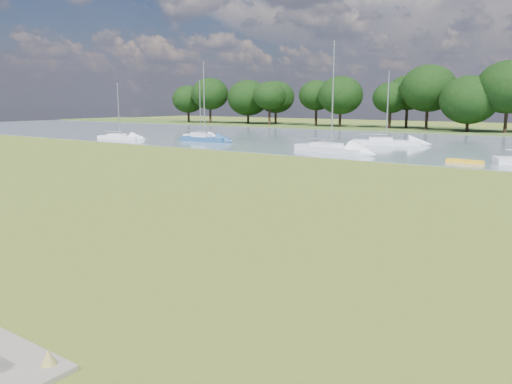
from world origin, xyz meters
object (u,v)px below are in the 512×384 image
Objects in this scene: sailboat_6 at (331,147)px; sailboat_8 at (204,137)px; sailboat_3 at (200,135)px; kayak at (465,161)px; sailboat_4 at (119,136)px; sailboat_5 at (385,141)px.

sailboat_8 is at bearing -170.56° from sailboat_6.
sailboat_3 is at bearing 133.07° from sailboat_8.
sailboat_4 is (-43.41, 0.92, 0.27)m from kayak.
sailboat_3 reaches higher than sailboat_4.
sailboat_6 is at bearing -10.46° from sailboat_8.
kayak is 0.27× the size of sailboat_6.
sailboat_6 reaches higher than sailboat_5.
sailboat_8 is (-18.67, 2.45, 0.03)m from sailboat_6.
sailboat_4 is 0.68× the size of sailboat_6.
sailboat_5 is 0.86× the size of sailboat_8.
kayak is at bearing -11.12° from sailboat_8.
sailboat_5 is at bearing 13.48° from sailboat_3.
sailboat_6 is 18.83m from sailboat_8.
sailboat_6 is at bearing -10.66° from sailboat_4.
sailboat_6 is (30.28, 1.18, 0.09)m from sailboat_4.
sailboat_3 is at bearing -179.26° from sailboat_6.
kayak is 0.38× the size of sailboat_3.
sailboat_3 is at bearing 34.65° from sailboat_4.
sailboat_6 reaches higher than sailboat_3.
sailboat_5 is at bearing 98.28° from sailboat_6.
sailboat_8 is at bearing -39.40° from sailboat_3.
sailboat_5 is (-11.53, 12.67, 0.35)m from kayak.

